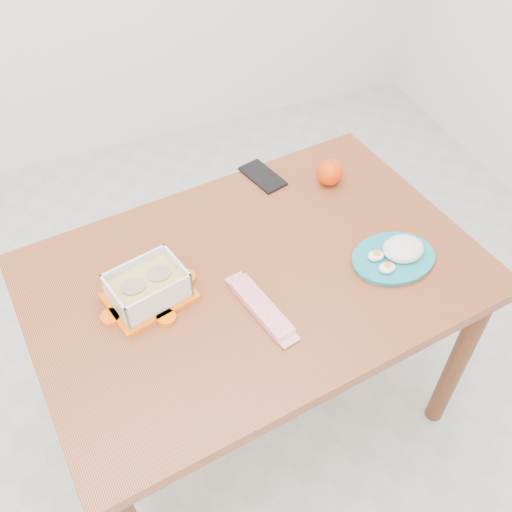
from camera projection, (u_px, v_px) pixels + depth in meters
name	position (u px, v px, depth m)	size (l,w,h in m)	color
ground	(234.00, 402.00, 2.12)	(3.50, 3.50, 0.00)	#B7B7B2
dining_table	(256.00, 294.00, 1.63)	(1.31, 0.96, 0.75)	#A04D2D
food_container	(148.00, 287.00, 1.46)	(0.25, 0.21, 0.09)	#FF6307
orange_fruit	(330.00, 172.00, 1.79)	(0.08, 0.08, 0.08)	#FF4305
rice_plate	(397.00, 254.00, 1.57)	(0.24, 0.24, 0.06)	teal
candy_bar	(261.00, 307.00, 1.46)	(0.22, 0.06, 0.02)	red
smartphone	(263.00, 176.00, 1.83)	(0.08, 0.16, 0.01)	black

